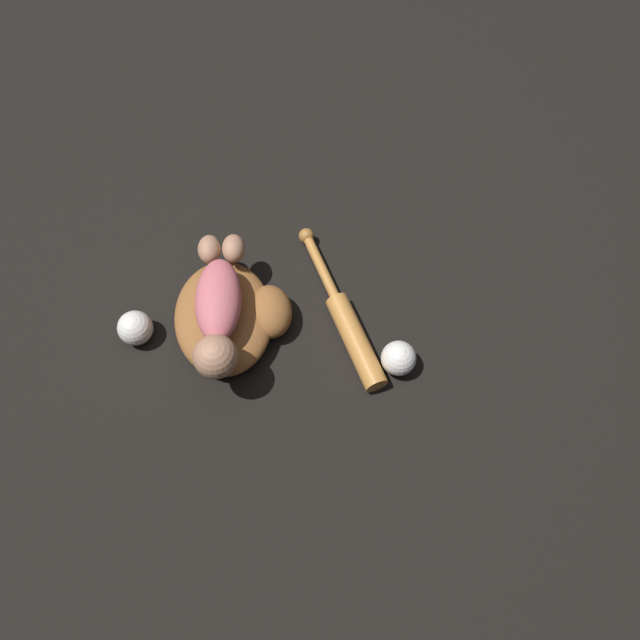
{
  "coord_description": "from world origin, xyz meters",
  "views": [
    {
      "loc": [
        0.69,
        0.09,
        1.26
      ],
      "look_at": [
        0.11,
        0.19,
        0.07
      ],
      "focal_mm": 35.0,
      "sensor_mm": 36.0,
      "label": 1
    }
  ],
  "objects_px": {
    "baseball_bat": "(347,323)",
    "baseball": "(399,358)",
    "baby_figure": "(218,308)",
    "baseball_glove": "(232,316)",
    "baseball_spare": "(135,328)"
  },
  "relations": [
    {
      "from": "baseball_bat",
      "to": "baseball",
      "type": "xyz_separation_m",
      "value": [
        0.11,
        0.09,
        0.01
      ]
    },
    {
      "from": "baby_figure",
      "to": "baseball",
      "type": "relative_size",
      "value": 4.59
    },
    {
      "from": "baseball_glove",
      "to": "baseball",
      "type": "relative_size",
      "value": 3.83
    },
    {
      "from": "baseball",
      "to": "baseball_glove",
      "type": "bearing_deg",
      "value": -115.36
    },
    {
      "from": "baseball_glove",
      "to": "baby_figure",
      "type": "relative_size",
      "value": 0.83
    },
    {
      "from": "baseball_bat",
      "to": "baseball",
      "type": "distance_m",
      "value": 0.14
    },
    {
      "from": "baseball_spare",
      "to": "baseball_bat",
      "type": "bearing_deg",
      "value": 82.1
    },
    {
      "from": "baseball_glove",
      "to": "baseball_spare",
      "type": "bearing_deg",
      "value": -92.53
    },
    {
      "from": "baseball_glove",
      "to": "baby_figure",
      "type": "distance_m",
      "value": 0.08
    },
    {
      "from": "baby_figure",
      "to": "baseball_spare",
      "type": "xyz_separation_m",
      "value": [
        -0.03,
        -0.19,
        -0.08
      ]
    },
    {
      "from": "baseball_spare",
      "to": "baseball",
      "type": "bearing_deg",
      "value": 72.81
    },
    {
      "from": "baby_figure",
      "to": "baseball_bat",
      "type": "height_order",
      "value": "baby_figure"
    },
    {
      "from": "baby_figure",
      "to": "baseball_bat",
      "type": "xyz_separation_m",
      "value": [
        0.04,
        0.27,
        -0.09
      ]
    },
    {
      "from": "baseball_glove",
      "to": "baseball_spare",
      "type": "relative_size",
      "value": 3.79
    },
    {
      "from": "baseball",
      "to": "baseball_spare",
      "type": "height_order",
      "value": "same"
    }
  ]
}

